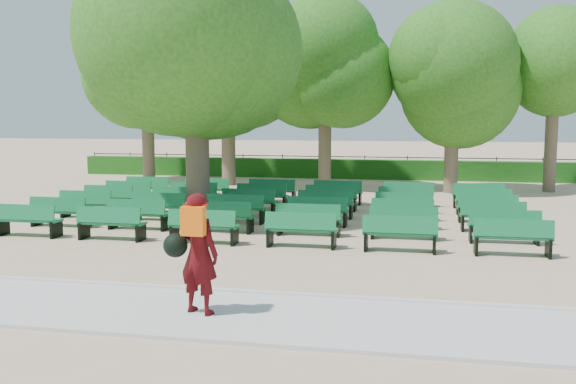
% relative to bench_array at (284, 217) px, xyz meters
% --- Properties ---
extents(ground, '(120.00, 120.00, 0.00)m').
position_rel_bench_array_xyz_m(ground, '(0.20, -1.41, -0.08)').
color(ground, tan).
extents(paving, '(30.00, 2.20, 0.06)m').
position_rel_bench_array_xyz_m(paving, '(0.20, -8.81, -0.05)').
color(paving, beige).
rests_on(paving, ground).
extents(curb, '(30.00, 0.12, 0.10)m').
position_rel_bench_array_xyz_m(curb, '(0.20, -7.66, -0.03)').
color(curb, silver).
rests_on(curb, ground).
extents(hedge, '(26.00, 0.70, 0.90)m').
position_rel_bench_array_xyz_m(hedge, '(0.20, 12.59, 0.37)').
color(hedge, '#1C5917').
rests_on(hedge, ground).
extents(fence, '(26.00, 0.10, 1.02)m').
position_rel_bench_array_xyz_m(fence, '(0.20, 12.99, -0.08)').
color(fence, black).
rests_on(fence, ground).
extents(tree_line, '(21.80, 6.80, 7.04)m').
position_rel_bench_array_xyz_m(tree_line, '(0.20, 8.59, -0.08)').
color(tree_line, '#31721E').
rests_on(tree_line, ground).
extents(bench_array, '(1.64, 0.61, 1.01)m').
position_rel_bench_array_xyz_m(bench_array, '(0.00, 0.00, 0.00)').
color(bench_array, '#13703A').
rests_on(bench_array, ground).
extents(tree_among, '(5.75, 5.75, 7.80)m').
position_rel_bench_array_xyz_m(tree_among, '(-2.38, -0.45, 5.10)').
color(tree_among, brown).
rests_on(tree_among, ground).
extents(person, '(0.89, 0.61, 1.78)m').
position_rel_bench_array_xyz_m(person, '(0.59, -8.87, 0.90)').
color(person, '#480A0D').
rests_on(person, ground).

